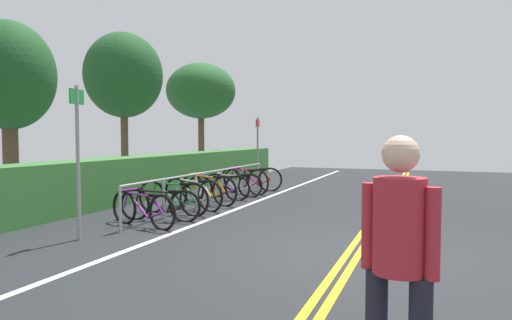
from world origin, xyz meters
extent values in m
cube|color=#232628|center=(0.00, 0.00, -0.03)|extent=(33.79, 11.97, 0.05)
cube|color=gold|center=(0.00, -0.08, 0.00)|extent=(30.41, 0.10, 0.00)
cube|color=gold|center=(0.00, 0.08, 0.00)|extent=(30.41, 0.10, 0.00)
cube|color=white|center=(0.00, 3.13, 0.00)|extent=(30.41, 0.12, 0.00)
cylinder|color=#9EA0A5|center=(-0.01, 4.01, 0.40)|extent=(0.05, 0.05, 0.80)
cylinder|color=#9EA0A5|center=(1.35, 4.01, 0.40)|extent=(0.05, 0.05, 0.80)
cylinder|color=#9EA0A5|center=(2.72, 4.01, 0.40)|extent=(0.05, 0.05, 0.80)
cylinder|color=#9EA0A5|center=(4.09, 4.01, 0.40)|extent=(0.05, 0.05, 0.80)
cylinder|color=#9EA0A5|center=(5.46, 4.01, 0.40)|extent=(0.05, 0.05, 0.80)
cylinder|color=#9EA0A5|center=(6.83, 4.01, 0.40)|extent=(0.05, 0.05, 0.80)
cylinder|color=#9EA0A5|center=(3.41, 4.01, 0.80)|extent=(6.84, 0.04, 0.04)
torus|color=black|center=(0.69, 4.46, 0.31)|extent=(0.22, 0.67, 0.68)
torus|color=black|center=(0.44, 3.45, 0.31)|extent=(0.22, 0.67, 0.68)
cylinder|color=purple|center=(0.59, 4.08, 0.39)|extent=(0.18, 0.58, 0.46)
cylinder|color=purple|center=(0.58, 4.01, 0.59)|extent=(0.21, 0.70, 0.07)
cylinder|color=purple|center=(0.51, 3.73, 0.37)|extent=(0.08, 0.17, 0.41)
cylinder|color=purple|center=(0.48, 3.62, 0.24)|extent=(0.13, 0.37, 0.17)
cylinder|color=purple|center=(0.46, 3.56, 0.44)|extent=(0.10, 0.26, 0.29)
cylinder|color=purple|center=(0.68, 4.41, 0.46)|extent=(0.07, 0.14, 0.31)
cube|color=black|center=(0.49, 3.67, 0.60)|extent=(0.13, 0.21, 0.05)
cylinder|color=purple|center=(0.66, 4.36, 0.65)|extent=(0.45, 0.14, 0.03)
torus|color=black|center=(1.11, 4.52, 0.30)|extent=(0.14, 0.66, 0.66)
torus|color=black|center=(1.25, 3.46, 0.30)|extent=(0.14, 0.66, 0.66)
cylinder|color=black|center=(1.16, 4.12, 0.38)|extent=(0.12, 0.61, 0.45)
cylinder|color=black|center=(1.17, 4.05, 0.58)|extent=(0.13, 0.73, 0.07)
cylinder|color=black|center=(1.21, 3.76, 0.36)|extent=(0.06, 0.18, 0.41)
cylinder|color=black|center=(1.23, 3.64, 0.23)|extent=(0.09, 0.39, 0.17)
cylinder|color=black|center=(1.24, 3.57, 0.43)|extent=(0.07, 0.26, 0.28)
cylinder|color=black|center=(1.12, 4.47, 0.45)|extent=(0.05, 0.14, 0.30)
cube|color=black|center=(1.22, 3.69, 0.59)|extent=(0.11, 0.21, 0.05)
cylinder|color=black|center=(1.12, 4.41, 0.64)|extent=(0.46, 0.09, 0.03)
torus|color=black|center=(1.97, 4.69, 0.34)|extent=(0.12, 0.74, 0.74)
torus|color=black|center=(1.88, 3.60, 0.34)|extent=(0.12, 0.74, 0.74)
cylinder|color=#198C38|center=(1.94, 4.28, 0.43)|extent=(0.09, 0.62, 0.51)
cylinder|color=#198C38|center=(1.93, 4.21, 0.65)|extent=(0.10, 0.75, 0.07)
cylinder|color=#198C38|center=(1.91, 3.91, 0.41)|extent=(0.05, 0.18, 0.46)
cylinder|color=#198C38|center=(1.90, 3.79, 0.26)|extent=(0.07, 0.40, 0.19)
cylinder|color=#198C38|center=(1.89, 3.72, 0.49)|extent=(0.06, 0.27, 0.31)
cylinder|color=#198C38|center=(1.97, 4.64, 0.50)|extent=(0.05, 0.15, 0.34)
cube|color=black|center=(1.90, 3.84, 0.66)|extent=(0.10, 0.21, 0.05)
cylinder|color=#198C38|center=(1.96, 4.58, 0.72)|extent=(0.46, 0.07, 0.03)
torus|color=black|center=(2.78, 4.58, 0.34)|extent=(0.25, 0.73, 0.74)
torus|color=black|center=(2.49, 3.54, 0.34)|extent=(0.25, 0.73, 0.74)
cylinder|color=white|center=(2.67, 4.19, 0.43)|extent=(0.20, 0.60, 0.51)
cylinder|color=white|center=(2.65, 4.12, 0.65)|extent=(0.23, 0.72, 0.07)
cylinder|color=white|center=(2.58, 3.83, 0.41)|extent=(0.08, 0.18, 0.45)
cylinder|color=white|center=(2.54, 3.72, 0.26)|extent=(0.14, 0.39, 0.19)
cylinder|color=white|center=(2.53, 3.65, 0.49)|extent=(0.10, 0.27, 0.31)
cylinder|color=white|center=(2.76, 4.52, 0.50)|extent=(0.07, 0.15, 0.34)
cube|color=black|center=(2.56, 3.76, 0.66)|extent=(0.13, 0.21, 0.05)
cylinder|color=white|center=(2.75, 4.47, 0.71)|extent=(0.45, 0.15, 0.03)
torus|color=black|center=(3.57, 4.57, 0.36)|extent=(0.25, 0.76, 0.77)
torus|color=black|center=(3.31, 3.57, 0.36)|extent=(0.25, 0.76, 0.77)
cylinder|color=orange|center=(3.47, 4.20, 0.44)|extent=(0.18, 0.59, 0.53)
cylinder|color=orange|center=(3.46, 4.13, 0.68)|extent=(0.21, 0.70, 0.07)
cylinder|color=orange|center=(3.38, 3.85, 0.43)|extent=(0.08, 0.17, 0.47)
cylinder|color=orange|center=(3.36, 3.74, 0.28)|extent=(0.13, 0.38, 0.19)
cylinder|color=orange|center=(3.34, 3.68, 0.51)|extent=(0.10, 0.26, 0.32)
cylinder|color=orange|center=(3.56, 4.52, 0.52)|extent=(0.07, 0.14, 0.35)
cube|color=black|center=(3.37, 3.79, 0.69)|extent=(0.13, 0.21, 0.05)
cylinder|color=orange|center=(3.54, 4.47, 0.74)|extent=(0.45, 0.14, 0.03)
torus|color=black|center=(4.09, 4.64, 0.32)|extent=(0.19, 0.69, 0.69)
torus|color=black|center=(4.29, 3.66, 0.32)|extent=(0.19, 0.69, 0.69)
cylinder|color=purple|center=(4.16, 4.28, 0.40)|extent=(0.15, 0.57, 0.47)
cylinder|color=purple|center=(4.18, 4.21, 0.60)|extent=(0.17, 0.68, 0.07)
cylinder|color=purple|center=(4.23, 3.94, 0.38)|extent=(0.07, 0.17, 0.42)
cylinder|color=purple|center=(4.25, 3.83, 0.25)|extent=(0.11, 0.36, 0.18)
cylinder|color=purple|center=(4.27, 3.77, 0.45)|extent=(0.09, 0.25, 0.29)
cylinder|color=purple|center=(4.10, 4.60, 0.47)|extent=(0.06, 0.14, 0.31)
cube|color=black|center=(4.24, 3.88, 0.62)|extent=(0.12, 0.21, 0.05)
cylinder|color=purple|center=(4.11, 4.55, 0.67)|extent=(0.46, 0.12, 0.03)
torus|color=black|center=(4.72, 4.51, 0.31)|extent=(0.23, 0.68, 0.68)
torus|color=black|center=(4.97, 3.57, 0.31)|extent=(0.23, 0.68, 0.68)
cylinder|color=silver|center=(4.81, 4.16, 0.39)|extent=(0.18, 0.55, 0.47)
cylinder|color=silver|center=(4.83, 4.10, 0.60)|extent=(0.20, 0.65, 0.07)
cylinder|color=silver|center=(4.90, 3.84, 0.38)|extent=(0.08, 0.16, 0.42)
cylinder|color=silver|center=(4.93, 3.74, 0.24)|extent=(0.12, 0.35, 0.17)
cylinder|color=silver|center=(4.94, 3.68, 0.45)|extent=(0.10, 0.24, 0.29)
cylinder|color=silver|center=(4.73, 4.46, 0.46)|extent=(0.07, 0.14, 0.31)
cube|color=black|center=(4.92, 3.78, 0.61)|extent=(0.13, 0.21, 0.05)
cylinder|color=silver|center=(4.75, 4.42, 0.66)|extent=(0.45, 0.14, 0.03)
torus|color=black|center=(5.78, 4.52, 0.36)|extent=(0.26, 0.76, 0.77)
torus|color=black|center=(5.51, 3.56, 0.36)|extent=(0.26, 0.76, 0.77)
cylinder|color=purple|center=(5.68, 4.16, 0.45)|extent=(0.19, 0.56, 0.53)
cylinder|color=purple|center=(5.66, 4.10, 0.68)|extent=(0.22, 0.67, 0.07)
cylinder|color=purple|center=(5.59, 3.84, 0.43)|extent=(0.08, 0.17, 0.48)
cylinder|color=purple|center=(5.56, 3.73, 0.28)|extent=(0.13, 0.36, 0.19)
cylinder|color=purple|center=(5.54, 3.67, 0.51)|extent=(0.10, 0.25, 0.33)
cylinder|color=purple|center=(5.77, 4.48, 0.53)|extent=(0.07, 0.14, 0.35)
cube|color=black|center=(5.57, 3.77, 0.69)|extent=(0.13, 0.21, 0.05)
cylinder|color=purple|center=(5.76, 4.43, 0.75)|extent=(0.45, 0.15, 0.03)
torus|color=black|center=(6.17, 4.53, 0.35)|extent=(0.29, 0.73, 0.75)
torus|color=black|center=(6.50, 3.54, 0.35)|extent=(0.29, 0.73, 0.75)
cylinder|color=red|center=(6.29, 4.16, 0.43)|extent=(0.22, 0.58, 0.51)
cylinder|color=red|center=(6.32, 4.09, 0.66)|extent=(0.26, 0.69, 0.07)
cylinder|color=red|center=(6.41, 3.82, 0.41)|extent=(0.09, 0.17, 0.46)
cylinder|color=red|center=(6.44, 3.71, 0.27)|extent=(0.15, 0.37, 0.19)
cylinder|color=red|center=(6.46, 3.65, 0.49)|extent=(0.12, 0.26, 0.32)
cylinder|color=red|center=(6.19, 4.48, 0.51)|extent=(0.08, 0.14, 0.34)
cube|color=black|center=(6.43, 3.76, 0.67)|extent=(0.14, 0.22, 0.05)
cylinder|color=red|center=(6.20, 4.43, 0.72)|extent=(0.45, 0.17, 0.03)
cylinder|color=#B22633|center=(-3.57, -0.84, 1.13)|extent=(0.32, 0.32, 0.59)
sphere|color=beige|center=(-3.57, -0.84, 1.57)|extent=(0.23, 0.23, 0.23)
cylinder|color=#B22633|center=(-3.51, -0.65, 1.11)|extent=(0.09, 0.09, 0.55)
cylinder|color=#B22633|center=(-3.62, -1.03, 1.11)|extent=(0.09, 0.09, 0.55)
cylinder|color=gray|center=(-0.71, 4.27, 1.24)|extent=(0.06, 0.06, 2.48)
cube|color=#198C33|center=(-0.71, 4.27, 2.30)|extent=(0.36, 0.09, 0.24)
cylinder|color=gray|center=(7.27, 4.24, 1.13)|extent=(0.06, 0.06, 2.27)
cube|color=red|center=(7.27, 4.24, 2.09)|extent=(0.36, 0.06, 0.24)
cube|color=#387533|center=(4.91, 6.31, 0.56)|extent=(15.84, 0.93, 1.13)
cylinder|color=brown|center=(1.59, 8.43, 0.98)|extent=(0.36, 0.36, 1.96)
ellipsoid|color=#1C4C21|center=(1.59, 8.43, 3.13)|extent=(2.16, 2.16, 2.59)
cylinder|color=brown|center=(5.84, 8.35, 1.20)|extent=(0.24, 0.24, 2.41)
ellipsoid|color=#1C4C21|center=(5.84, 8.35, 3.65)|extent=(2.52, 2.52, 2.75)
cylinder|color=brown|center=(10.17, 7.83, 1.25)|extent=(0.25, 0.25, 2.50)
ellipsoid|color=#235626|center=(10.17, 7.83, 3.52)|extent=(2.83, 2.83, 2.26)
camera|label=1|loc=(-6.45, -1.01, 1.68)|focal=31.84mm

